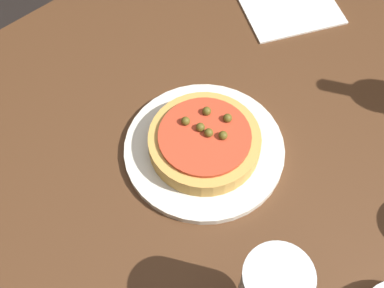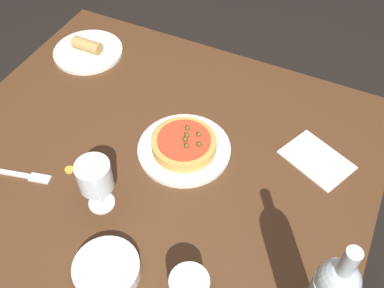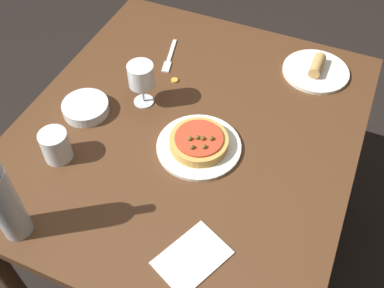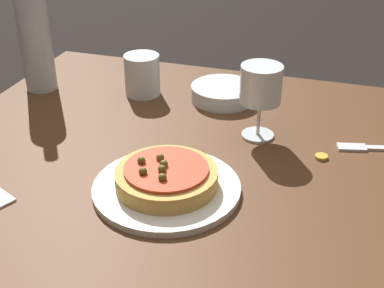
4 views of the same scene
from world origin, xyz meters
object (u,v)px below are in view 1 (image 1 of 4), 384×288
object	(u,v)px
dining_table	(200,228)
pizza	(205,141)
wine_glass	(274,287)
dinner_plate	(204,149)

from	to	relation	value
dining_table	pizza	xyz separation A→B (m)	(-0.06, -0.06, 0.13)
wine_glass	pizza	bearing A→B (deg)	-114.39
dining_table	dinner_plate	distance (m)	0.14
pizza	dining_table	bearing A→B (deg)	45.23
dinner_plate	pizza	distance (m)	0.02
pizza	wine_glass	xyz separation A→B (m)	(0.11, 0.24, 0.08)
dining_table	wine_glass	xyz separation A→B (m)	(0.05, 0.18, 0.21)
dinner_plate	wine_glass	world-z (taller)	wine_glass
dinner_plate	pizza	size ratio (longest dim) A/B	1.45
wine_glass	dinner_plate	bearing A→B (deg)	-114.35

